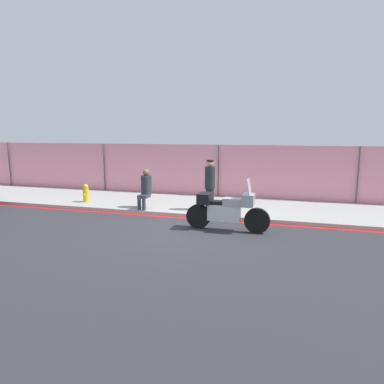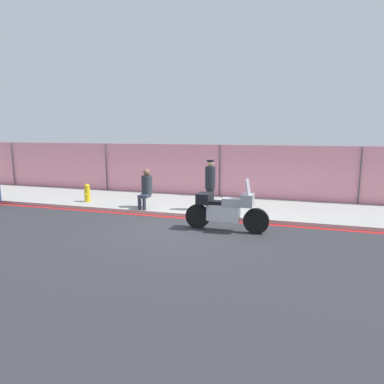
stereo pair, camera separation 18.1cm
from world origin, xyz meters
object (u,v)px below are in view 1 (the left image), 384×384
object	(u,v)px
motorcycle	(226,210)
officer_standing	(210,185)
person_seated_on_curb	(146,187)
fire_hydrant	(86,193)

from	to	relation	value
motorcycle	officer_standing	size ratio (longest dim) A/B	1.39
motorcycle	person_seated_on_curb	bearing A→B (deg)	154.82
motorcycle	fire_hydrant	world-z (taller)	motorcycle
motorcycle	officer_standing	xyz separation A→B (m)	(-0.91, 1.87, 0.40)
person_seated_on_curb	fire_hydrant	world-z (taller)	person_seated_on_curb
motorcycle	fire_hydrant	size ratio (longest dim) A/B	3.49
motorcycle	person_seated_on_curb	world-z (taller)	motorcycle
motorcycle	person_seated_on_curb	xyz separation A→B (m)	(-3.14, 1.58, 0.28)
officer_standing	person_seated_on_curb	bearing A→B (deg)	-172.50
officer_standing	person_seated_on_curb	size ratio (longest dim) A/B	1.25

